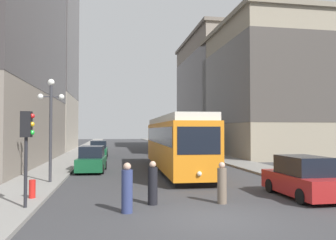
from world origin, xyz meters
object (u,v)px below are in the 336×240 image
traffic_light_near_left (27,133)px  fire_hydrant (32,189)px  lamp_post_left_near (51,114)px  parked_car_right_far (302,178)px  streetcar (175,142)px  transit_bus (181,139)px  pedestrian_crossing_near (222,184)px  parked_car_left_near (92,160)px  parked_car_left_mid (99,150)px  pedestrian_on_sidewalk (127,189)px  pedestrian_crossing_far (153,184)px

traffic_light_near_left → fire_hydrant: traffic_light_near_left is taller
traffic_light_near_left → lamp_post_left_near: bearing=92.1°
parked_car_right_far → traffic_light_near_left: bearing=2.9°
lamp_post_left_near → fire_hydrant: (0.05, -4.34, -3.30)m
streetcar → transit_bus: bearing=78.0°
streetcar → pedestrian_crossing_near: bearing=-89.0°
fire_hydrant → lamp_post_left_near: bearing=90.7°
transit_bus → parked_car_left_near: transit_bus is taller
parked_car_left_mid → pedestrian_on_sidewalk: (1.94, -24.41, -0.01)m
transit_bus → parked_car_right_far: size_ratio=3.02×
traffic_light_near_left → pedestrian_crossing_far: bearing=4.4°
parked_car_left_mid → transit_bus: bearing=14.0°
lamp_post_left_near → parked_car_left_near: bearing=70.5°
pedestrian_crossing_far → streetcar: bearing=-177.1°
transit_bus → parked_car_right_far: bearing=-87.8°
pedestrian_crossing_far → fire_hydrant: pedestrian_crossing_far is taller
parked_car_right_far → pedestrian_crossing_near: 3.92m
pedestrian_crossing_far → traffic_light_near_left: 5.12m
pedestrian_crossing_near → fire_hydrant: 7.82m
parked_car_left_mid → traffic_light_near_left: (-1.68, -23.61, 1.99)m
transit_bus → lamp_post_left_near: (-11.42, -19.83, 1.88)m
transit_bus → pedestrian_crossing_near: bearing=-96.4°
transit_bus → pedestrian_on_sidewalk: size_ratio=7.11×
parked_car_left_near → parked_car_left_mid: (-0.00, 12.20, 0.00)m
streetcar → parked_car_left_near: streetcar is taller
streetcar → lamp_post_left_near: (-7.77, -4.64, 1.73)m
streetcar → parked_car_left_mid: (-5.87, 12.92, -1.26)m
pedestrian_crossing_near → traffic_light_near_left: traffic_light_near_left is taller
lamp_post_left_near → traffic_light_near_left: bearing=-87.9°
pedestrian_on_sidewalk → parked_car_right_far: bearing=-77.7°
parked_car_left_mid → fire_hydrant: (-1.85, -21.89, -0.32)m
pedestrian_on_sidewalk → fire_hydrant: size_ratio=2.39×
parked_car_left_mid → fire_hydrant: size_ratio=6.34×
pedestrian_crossing_far → traffic_light_near_left: bearing=-67.2°
pedestrian_crossing_near → fire_hydrant: bearing=113.6°
parked_car_left_near → pedestrian_crossing_near: bearing=-59.9°
parked_car_right_far → traffic_light_near_left: traffic_light_near_left is taller
pedestrian_on_sidewalk → traffic_light_near_left: size_ratio=0.51×
parked_car_left_mid → lamp_post_left_near: 17.91m
parked_car_left_near → parked_car_right_far: size_ratio=1.02×
pedestrian_crossing_near → parked_car_left_near: bearing=62.8°
pedestrian_crossing_far → lamp_post_left_near: lamp_post_left_near is taller
pedestrian_crossing_far → traffic_light_near_left: size_ratio=0.49×
pedestrian_on_sidewalk → traffic_light_near_left: (-3.62, 0.80, 2.00)m
parked_car_right_far → pedestrian_crossing_near: bearing=7.8°
parked_car_left_near → pedestrian_crossing_far: (3.00, -11.06, -0.04)m
traffic_light_near_left → parked_car_left_mid: bearing=85.9°
transit_bus → streetcar: bearing=-101.6°
streetcar → fire_hydrant: bearing=-129.2°
parked_car_right_far → lamp_post_left_near: lamp_post_left_near is taller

